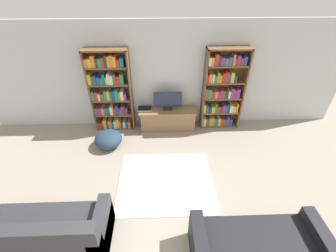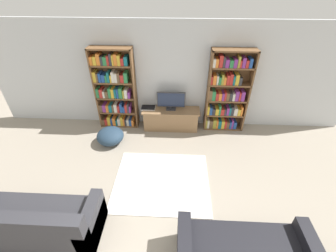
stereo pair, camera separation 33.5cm
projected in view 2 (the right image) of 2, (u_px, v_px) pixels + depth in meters
The scene contains 9 objects.
wall_back at pixel (170, 77), 5.41m from camera, with size 8.80×0.06×2.60m.
bookshelf_left at pixel (115, 90), 5.49m from camera, with size 0.99×0.30×2.04m.
bookshelf_right at pixel (226, 93), 5.39m from camera, with size 0.99×0.30×2.04m.
tv_stand at pixel (171, 119), 5.77m from camera, with size 1.44×0.45×0.54m.
television at pixel (171, 101), 5.50m from camera, with size 0.70×0.16×0.47m.
laptop at pixel (148, 108), 5.68m from camera, with size 0.36×0.25×0.03m.
area_rug at pixel (162, 181), 4.44m from camera, with size 1.84×1.56×0.02m.
couch_left_sectional at pixel (33, 224), 3.37m from camera, with size 1.97×0.82×0.93m.
beanbag_ottoman at pixel (110, 136), 5.33m from camera, with size 0.63×0.63×0.38m, color #23384C.
Camera 2 is at (0.21, -0.86, 3.48)m, focal length 24.00 mm.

